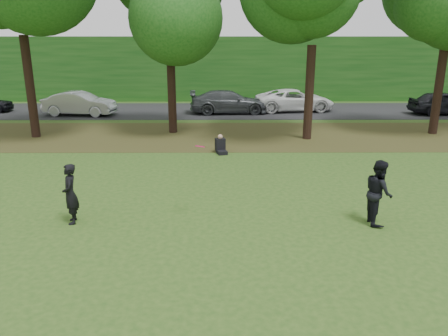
# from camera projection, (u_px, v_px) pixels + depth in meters

# --- Properties ---
(ground) EXTENTS (120.00, 120.00, 0.00)m
(ground) POSITION_uv_depth(u_px,v_px,m) (236.00, 254.00, 10.50)
(ground) COLOR #274B17
(ground) RESTS_ON ground
(leaf_litter) EXTENTS (60.00, 7.00, 0.01)m
(leaf_litter) POSITION_uv_depth(u_px,v_px,m) (228.00, 136.00, 22.94)
(leaf_litter) COLOR #4C341B
(leaf_litter) RESTS_ON ground
(street) EXTENTS (70.00, 7.00, 0.02)m
(street) POSITION_uv_depth(u_px,v_px,m) (227.00, 111.00, 30.59)
(street) COLOR black
(street) RESTS_ON ground
(far_hedge) EXTENTS (70.00, 3.00, 5.00)m
(far_hedge) POSITION_uv_depth(u_px,v_px,m) (226.00, 68.00, 35.61)
(far_hedge) COLOR #174C15
(far_hedge) RESTS_ON ground
(player_left) EXTENTS (0.56, 0.71, 1.70)m
(player_left) POSITION_uv_depth(u_px,v_px,m) (70.00, 194.00, 12.02)
(player_left) COLOR black
(player_left) RESTS_ON ground
(player_right) EXTENTS (0.71, 0.90, 1.82)m
(player_right) POSITION_uv_depth(u_px,v_px,m) (379.00, 192.00, 11.99)
(player_right) COLOR black
(player_right) RESTS_ON ground
(parked_cars) EXTENTS (35.26, 4.28, 1.54)m
(parked_cars) POSITION_uv_depth(u_px,v_px,m) (235.00, 102.00, 29.47)
(parked_cars) COLOR black
(parked_cars) RESTS_ON street
(frisbee) EXTENTS (0.36, 0.35, 0.13)m
(frisbee) POSITION_uv_depth(u_px,v_px,m) (200.00, 146.00, 11.93)
(frisbee) COLOR #EA1361
(frisbee) RESTS_ON ground
(seated_person) EXTENTS (0.59, 0.81, 0.83)m
(seated_person) POSITION_uv_depth(u_px,v_px,m) (221.00, 146.00, 19.50)
(seated_person) COLOR black
(seated_person) RESTS_ON ground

